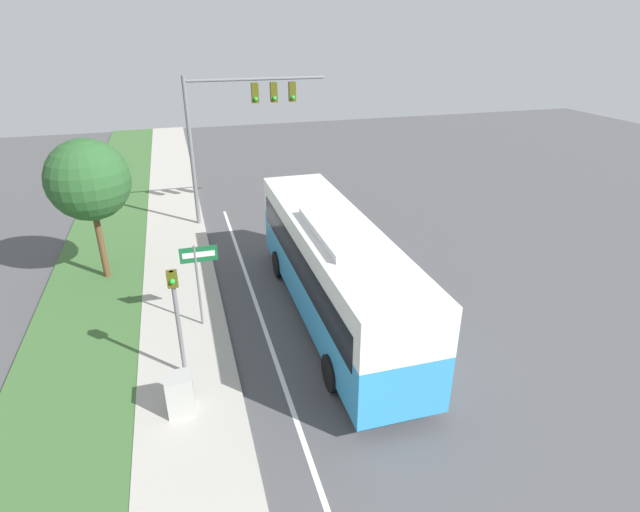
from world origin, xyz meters
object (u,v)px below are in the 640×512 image
Objects in this scene: bus at (333,264)px; pedestrian_signal at (176,308)px; signal_gantry at (235,117)px; street_sign at (199,271)px; utility_cabinet at (180,394)px.

bus reaches higher than pedestrian_signal.
bus is at bearing -80.70° from signal_gantry.
signal_gantry is 2.12× the size of pedestrian_signal.
pedestrian_signal reaches higher than street_sign.
pedestrian_signal is 3.07× the size of utility_cabinet.
pedestrian_signal is (-5.09, -1.85, 0.23)m from bus.
pedestrian_signal is 2.61m from street_sign.
bus is at bearing 19.97° from pedestrian_signal.
pedestrian_signal is (-3.41, -12.08, -2.99)m from signal_gantry.
utility_cabinet is (-0.89, -4.09, -1.43)m from street_sign.
signal_gantry is at bearing 74.24° from pedestrian_signal.
street_sign is 4.43m from utility_cabinet.
bus reaches higher than street_sign.
street_sign is (-2.67, -9.58, -3.18)m from signal_gantry.
utility_cabinet is at bearing -146.61° from bus.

